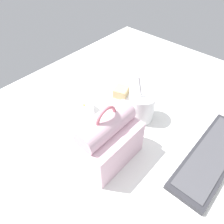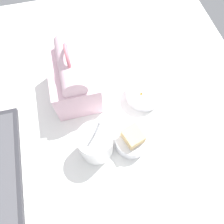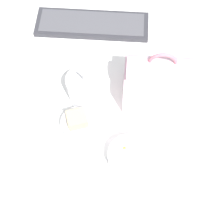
{
  "view_description": "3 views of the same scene",
  "coord_description": "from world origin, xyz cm",
  "views": [
    {
      "loc": [
        49.2,
        37.16,
        65.15
      ],
      "look_at": [
        4.6,
        -2.58,
        7.0
      ],
      "focal_mm": 35.0,
      "sensor_mm": 36.0,
      "label": 1
    },
    {
      "loc": [
        -24.75,
        4.63,
        68.67
      ],
      "look_at": [
        4.6,
        -2.58,
        7.0
      ],
      "focal_mm": 35.0,
      "sensor_mm": 36.0,
      "label": 2
    },
    {
      "loc": [
        7.26,
        -42.78,
        91.52
      ],
      "look_at": [
        4.6,
        -2.58,
        7.0
      ],
      "focal_mm": 50.0,
      "sensor_mm": 36.0,
      "label": 3
    }
  ],
  "objects": [
    {
      "name": "desk_surface",
      "position": [
        0.0,
        0.0,
        1.0
      ],
      "size": [
        140.0,
        110.0,
        2.0
      ],
      "color": "white",
      "rests_on": "ground"
    },
    {
      "name": "lunch_bag",
      "position": [
        17.83,
        6.96,
        10.39
      ],
      "size": [
        20.45,
        14.87,
        22.33
      ],
      "color": "beige",
      "rests_on": "desk_surface"
    },
    {
      "name": "bento_bowl_sandwich",
      "position": [
        -5.31,
        -6.41,
        5.22
      ],
      "size": [
        10.3,
        10.3,
        8.63
      ],
      "color": "silver",
      "rests_on": "desk_surface"
    },
    {
      "name": "bento_bowl_snacks",
      "position": [
        10.45,
        -15.32,
        4.54
      ],
      "size": [
        12.56,
        12.56,
        5.67
      ],
      "color": "silver",
      "rests_on": "desk_surface"
    },
    {
      "name": "soup_cup",
      "position": [
        -4.58,
        4.51,
        7.91
      ],
      "size": [
        10.01,
        10.01,
        18.95
      ],
      "color": "white",
      "rests_on": "desk_surface"
    },
    {
      "name": "keyboard",
      "position": [
        -5.1,
        34.13,
        3.02
      ],
      "size": [
        40.79,
        12.56,
        2.1
      ],
      "color": "#2D2D33",
      "rests_on": "desk_surface"
    }
  ]
}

